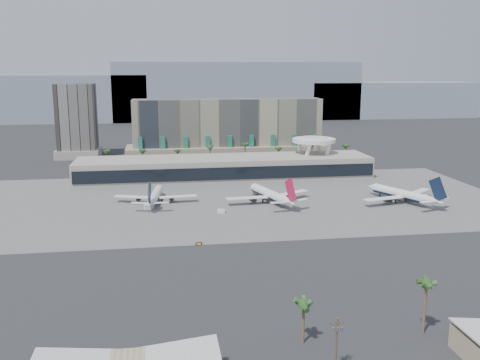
{
  "coord_description": "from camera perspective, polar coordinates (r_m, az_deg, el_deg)",
  "views": [
    {
      "loc": [
        -37.36,
        -194.14,
        62.63
      ],
      "look_at": [
        -1.71,
        40.0,
        13.01
      ],
      "focal_mm": 40.0,
      "sensor_mm": 36.0,
      "label": 1
    }
  ],
  "objects": [
    {
      "name": "taxiway_sign",
      "position": [
        194.75,
        -4.41,
        -6.8
      ],
      "size": [
        2.38,
        0.66,
        1.07
      ],
      "rotation": [
        0.0,
        0.0,
        0.14
      ],
      "color": "black",
      "rests_on": "ground"
    },
    {
      "name": "office_tower",
      "position": [
        400.3,
        -16.97,
        5.63
      ],
      "size": [
        30.0,
        30.0,
        52.0
      ],
      "color": "black",
      "rests_on": "ground"
    },
    {
      "name": "palm_row",
      "position": [
        345.98,
        -1.19,
        3.16
      ],
      "size": [
        157.8,
        2.8,
        13.1
      ],
      "color": "brown",
      "rests_on": "ground"
    },
    {
      "name": "mountain_ridge",
      "position": [
        668.14,
        -3.08,
        9.01
      ],
      "size": [
        680.0,
        60.0,
        70.0
      ],
      "color": "gray",
      "rests_on": "ground"
    },
    {
      "name": "saucer_structure",
      "position": [
        326.6,
        7.87,
        3.95
      ],
      "size": [
        26.0,
        26.0,
        21.89
      ],
      "color": "white",
      "rests_on": "ground"
    },
    {
      "name": "hotel",
      "position": [
        374.4,
        -1.33,
        4.8
      ],
      "size": [
        140.0,
        30.0,
        42.0
      ],
      "color": "gray",
      "rests_on": "ground"
    },
    {
      "name": "terminal",
      "position": [
        311.36,
        -1.62,
        1.44
      ],
      "size": [
        170.0,
        32.5,
        14.5
      ],
      "color": "#B3A89D",
      "rests_on": "ground"
    },
    {
      "name": "apron_pad",
      "position": [
        259.58,
        -0.12,
        -2.12
      ],
      "size": [
        260.0,
        130.0,
        0.06
      ],
      "primitive_type": "cube",
      "color": "#5B5B59",
      "rests_on": "ground"
    },
    {
      "name": "near_palm_b",
      "position": [
        136.58,
        19.24,
        -10.94
      ],
      "size": [
        6.0,
        6.0,
        14.19
      ],
      "color": "brown",
      "rests_on": "ground"
    },
    {
      "name": "utility_pole",
      "position": [
        118.08,
        10.27,
        -16.4
      ],
      "size": [
        3.2,
        0.85,
        12.0
      ],
      "color": "#4C3826",
      "rests_on": "ground"
    },
    {
      "name": "service_vehicle_a",
      "position": [
        246.81,
        -9.7,
        -2.79
      ],
      "size": [
        4.62,
        3.03,
        2.08
      ],
      "primitive_type": "cube",
      "rotation": [
        0.0,
        0.0,
        0.24
      ],
      "color": "silver",
      "rests_on": "ground"
    },
    {
      "name": "near_palm_a",
      "position": [
        127.16,
        6.79,
        -13.63
      ],
      "size": [
        6.0,
        6.0,
        10.96
      ],
      "color": "brown",
      "rests_on": "ground"
    },
    {
      "name": "ground",
      "position": [
        207.38,
        2.14,
        -5.75
      ],
      "size": [
        900.0,
        900.0,
        0.0
      ],
      "primitive_type": "plane",
      "color": "#232326",
      "rests_on": "ground"
    },
    {
      "name": "airliner_centre",
      "position": [
        254.12,
        3.24,
        -1.54
      ],
      "size": [
        42.45,
        43.98,
        15.59
      ],
      "rotation": [
        0.0,
        0.0,
        0.29
      ],
      "color": "white",
      "rests_on": "ground"
    },
    {
      "name": "airliner_right",
      "position": [
        265.43,
        16.93,
        -1.45
      ],
      "size": [
        41.41,
        42.6,
        15.84
      ],
      "rotation": [
        0.0,
        0.0,
        0.44
      ],
      "color": "white",
      "rests_on": "ground"
    },
    {
      "name": "service_vehicle_b",
      "position": [
        236.15,
        -1.98,
        -3.34
      ],
      "size": [
        3.83,
        2.98,
        1.74
      ],
      "primitive_type": "cube",
      "rotation": [
        0.0,
        0.0,
        -0.35
      ],
      "color": "silver",
      "rests_on": "ground"
    },
    {
      "name": "airliner_left",
      "position": [
        255.79,
        -9.06,
        -1.67
      ],
      "size": [
        39.33,
        40.71,
        14.08
      ],
      "rotation": [
        0.0,
        0.0,
        -0.13
      ],
      "color": "white",
      "rests_on": "ground"
    }
  ]
}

